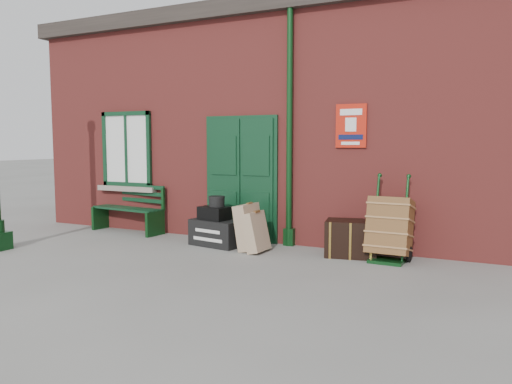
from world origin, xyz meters
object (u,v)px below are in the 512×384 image
Objects in this scene: houdini_trunk at (217,233)px; porter_trolley at (390,228)px; bench at (130,207)px; dark_trunk at (351,238)px.

houdini_trunk is 2.92m from porter_trolley.
porter_trolley is (5.17, -0.26, 0.01)m from bench.
bench is at bearing 166.08° from dark_trunk.
dark_trunk is (4.58, -0.23, -0.21)m from bench.
dark_trunk is (-0.59, 0.03, -0.21)m from porter_trolley.
houdini_trunk is (2.27, -0.43, -0.26)m from bench.
porter_trolley reaches higher than houdini_trunk.
dark_trunk is at bearing 3.80° from bench.
bench is at bearing 178.94° from porter_trolley.
porter_trolley is at bearing -13.91° from dark_trunk.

